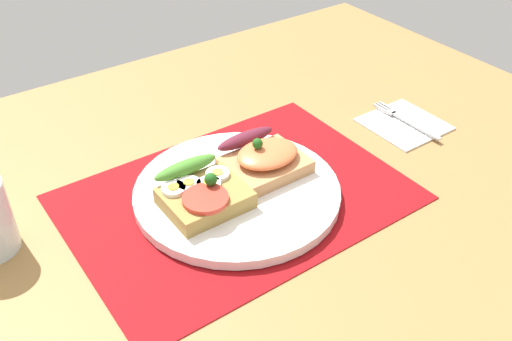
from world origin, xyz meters
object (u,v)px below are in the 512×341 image
sandwich_salmon (263,158)px  fork (404,119)px  sandwich_egg_tomato (202,192)px  plate (237,192)px  napkin (404,123)px

sandwich_salmon → fork: (26.31, -1.09, -2.67)cm
sandwich_egg_tomato → sandwich_salmon: 10.45cm
sandwich_egg_tomato → fork: 36.75cm
plate → sandwich_salmon: (5.20, 1.40, 2.46)cm
plate → sandwich_egg_tomato: size_ratio=2.65×
fork → plate: bearing=-179.4°
napkin → sandwich_egg_tomato: bearing=179.9°
fork → napkin: bearing=-133.0°
sandwich_egg_tomato → fork: bearing=0.5°
fork → sandwich_salmon: bearing=177.6°
fork → sandwich_egg_tomato: bearing=-179.5°
napkin → fork: bearing=47.0°
sandwich_egg_tomato → sandwich_salmon: bearing=7.6°
sandwich_salmon → plate: bearing=-165.0°
plate → napkin: bearing=-0.1°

